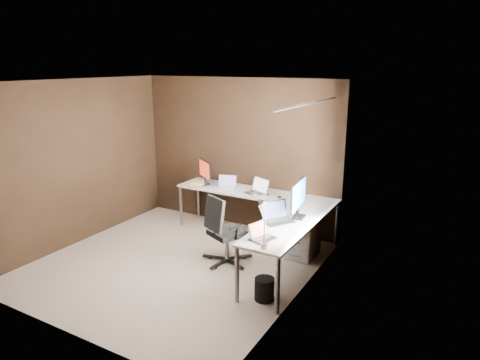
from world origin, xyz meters
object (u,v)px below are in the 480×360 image
laptop_silver (257,191)px  desk_lamp (262,218)px  book_stack (197,184)px  wastebasket (264,289)px  drawer_pedestal (302,236)px  laptop_black_big (277,217)px  office_chair (225,243)px  monitor_right (298,197)px  monitor_left (205,171)px  laptop_white (227,185)px  laptop_black_small (261,235)px

laptop_silver → desk_lamp: desk_lamp is taller
book_stack → wastebasket: (2.01, -1.51, -0.63)m
drawer_pedestal → wastebasket: bearing=-87.1°
laptop_black_big → office_chair: size_ratio=0.48×
drawer_pedestal → monitor_right: 0.82m
laptop_black_big → desk_lamp: desk_lamp is taller
monitor_left → laptop_silver: 1.05m
laptop_white → desk_lamp: (1.52, -1.76, 0.28)m
monitor_left → laptop_silver: (1.03, -0.06, -0.18)m
laptop_black_big → book_stack: size_ratio=1.64×
laptop_white → book_stack: bearing=-175.8°
desk_lamp → office_chair: bearing=143.9°
laptop_black_big → desk_lamp: bearing=-134.7°
book_stack → office_chair: 1.49m
monitor_left → wastebasket: size_ratio=1.49×
monitor_right → desk_lamp: size_ratio=1.17×
laptop_white → book_stack: 0.51m
monitor_right → office_chair: size_ratio=0.63×
monitor_right → laptop_black_small: monitor_right is taller
monitor_right → desk_lamp: bearing=173.3°
monitor_right → laptop_black_big: (-0.19, -0.26, -0.23)m
laptop_white → monitor_left: bearing=162.3°
laptop_silver → laptop_black_big: 1.20m
book_stack → office_chair: office_chair is taller
book_stack → desk_lamp: (2.00, -1.59, 0.29)m
drawer_pedestal → desk_lamp: size_ratio=1.14×
monitor_left → laptop_white: bearing=33.6°
wastebasket → desk_lamp: bearing=-97.0°
laptop_black_big → office_chair: office_chair is taller
laptop_silver → office_chair: size_ratio=0.46×
laptop_silver → desk_lamp: size_ratio=0.85×
drawer_pedestal → laptop_silver: laptop_silver is taller
office_chair → wastebasket: size_ratio=3.61×
monitor_right → laptop_silver: (-0.95, 0.68, -0.23)m
wastebasket → laptop_black_big: bearing=104.3°
monitor_right → book_stack: size_ratio=2.15×
laptop_white → laptop_black_big: (1.35, -0.98, 0.01)m
laptop_black_big → laptop_black_small: laptop_black_big is taller
monitor_right → laptop_white: 1.72m
drawer_pedestal → book_stack: bearing=175.6°
laptop_white → book_stack: laptop_white is taller
laptop_silver → wastebasket: (0.94, -1.64, -0.65)m
laptop_silver → laptop_black_small: laptop_silver is taller
drawer_pedestal → desk_lamp: 1.63m
laptop_silver → desk_lamp: 1.97m
desk_lamp → wastebasket: size_ratio=1.93×
drawer_pedestal → laptop_silver: size_ratio=1.33×
monitor_left → office_chair: monitor_left is taller
laptop_black_big → wastebasket: (0.18, -0.70, -0.65)m
laptop_white → laptop_silver: laptop_silver is taller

